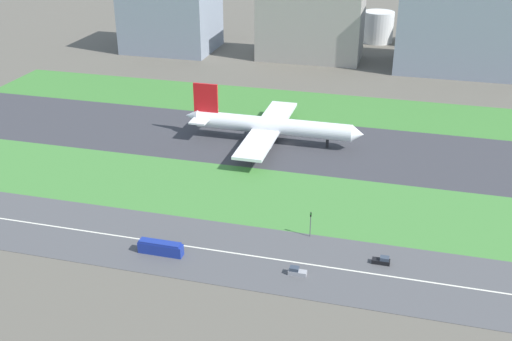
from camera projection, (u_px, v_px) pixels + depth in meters
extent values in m
plane|color=#5B564C|center=(289.00, 144.00, 221.19)|extent=(800.00, 800.00, 0.00)
cube|color=#38383D|center=(289.00, 144.00, 221.17)|extent=(280.00, 46.00, 0.10)
cube|color=#3D7A33|center=(310.00, 106.00, 256.90)|extent=(280.00, 36.00, 0.10)
cube|color=#427F38|center=(260.00, 196.00, 185.44)|extent=(280.00, 36.00, 0.10)
cube|color=#4C4C4F|center=(228.00, 252.00, 157.55)|extent=(280.00, 28.00, 0.10)
cube|color=silver|center=(228.00, 252.00, 157.53)|extent=(266.00, 0.50, 0.01)
cylinder|color=white|center=(273.00, 126.00, 219.81)|extent=(56.00, 6.00, 6.00)
cone|color=white|center=(358.00, 134.00, 212.83)|extent=(4.00, 5.70, 5.70)
cone|color=white|center=(192.00, 116.00, 226.57)|extent=(5.00, 5.40, 5.40)
cube|color=red|center=(206.00, 98.00, 222.18)|extent=(9.00, 0.80, 11.00)
cube|color=white|center=(204.00, 117.00, 225.44)|extent=(6.00, 16.00, 0.60)
cube|color=white|center=(277.00, 114.00, 233.87)|extent=(10.00, 26.00, 1.00)
cylinder|color=gray|center=(276.00, 126.00, 229.36)|extent=(5.00, 3.20, 3.20)
cube|color=white|center=(257.00, 144.00, 207.73)|extent=(10.00, 26.00, 1.00)
cylinder|color=gray|center=(264.00, 144.00, 213.67)|extent=(5.00, 3.20, 3.20)
cylinder|color=black|center=(327.00, 143.00, 217.23)|extent=(1.00, 1.00, 3.20)
cylinder|color=black|center=(265.00, 133.00, 225.78)|extent=(1.00, 1.00, 3.20)
cylinder|color=black|center=(260.00, 140.00, 219.68)|extent=(1.00, 1.00, 3.20)
cube|color=#99999E|center=(297.00, 273.00, 148.49)|extent=(4.40, 1.80, 1.10)
cube|color=#333D4C|center=(294.00, 269.00, 148.24)|extent=(2.20, 1.66, 0.90)
cube|color=black|center=(381.00, 261.00, 152.78)|extent=(4.40, 1.80, 1.10)
cube|color=#333D4C|center=(385.00, 258.00, 152.17)|extent=(2.20, 1.66, 0.90)
cube|color=navy|center=(161.00, 249.00, 156.29)|extent=(11.60, 2.50, 3.00)
cube|color=navy|center=(160.00, 243.00, 155.55)|extent=(10.80, 2.30, 0.50)
cylinder|color=#4C4C51|center=(310.00, 226.00, 163.18)|extent=(0.24, 0.24, 6.00)
cube|color=black|center=(311.00, 215.00, 161.63)|extent=(0.36, 0.36, 1.20)
sphere|color=#19D826|center=(311.00, 214.00, 161.33)|extent=(0.24, 0.24, 0.24)
cube|color=gray|center=(171.00, 15.00, 333.40)|extent=(46.71, 38.27, 37.53)
cube|color=#9E998E|center=(310.00, 25.00, 316.19)|extent=(52.49, 25.87, 34.94)
cube|color=gray|center=(457.00, 24.00, 297.64)|extent=(55.25, 39.65, 43.84)
cylinder|color=silver|center=(378.00, 27.00, 351.99)|extent=(17.35, 17.35, 17.27)
cylinder|color=silver|center=(422.00, 31.00, 346.67)|extent=(20.93, 20.93, 15.34)
cylinder|color=silver|center=(485.00, 34.00, 338.71)|extent=(18.31, 18.31, 16.33)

